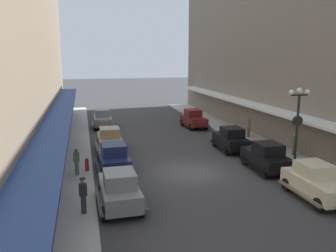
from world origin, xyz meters
TOP-DOWN VIEW (x-y plane):
  - ground_plane at (0.00, 0.00)m, footprint 200.00×200.00m
  - sidewalk_left at (-7.50, 0.00)m, footprint 3.00×60.00m
  - sidewalk_right at (7.50, 0.00)m, footprint 3.00×60.00m
  - building_row_left at (-10.23, 0.00)m, footprint 4.30×60.00m
  - parked_car_0 at (4.89, -5.55)m, footprint 2.19×4.28m
  - parked_car_1 at (-4.90, -4.13)m, footprint 2.22×4.29m
  - parked_car_2 at (-4.54, 6.40)m, footprint 2.15×4.26m
  - parked_car_3 at (4.54, 13.45)m, footprint 2.24×4.30m
  - parked_car_4 at (4.57, 4.23)m, footprint 2.26×4.30m
  - parked_car_5 at (-4.53, 15.77)m, footprint 2.20×4.28m
  - parked_car_6 at (-4.70, 1.30)m, footprint 2.26×4.30m
  - parked_car_7 at (4.73, -0.85)m, footprint 2.18×4.28m
  - lamp_post_with_clock at (6.40, -1.44)m, footprint 1.42×0.44m
  - fire_hydrant at (-6.35, 1.33)m, footprint 0.24×0.24m
  - pedestrian_0 at (7.67, 7.42)m, footprint 0.36×0.24m
  - pedestrian_1 at (-7.84, 4.49)m, footprint 0.36×0.28m
  - pedestrian_2 at (-6.94, 0.70)m, footprint 0.36×0.24m
  - pedestrian_3 at (-6.58, -4.77)m, footprint 0.36×0.28m
  - pedestrian_4 at (8.24, 1.39)m, footprint 0.36×0.24m

SIDE VIEW (x-z plane):
  - ground_plane at x=0.00m, z-range 0.00..0.00m
  - sidewalk_left at x=-7.50m, z-range 0.00..0.15m
  - sidewalk_right at x=7.50m, z-range 0.00..0.15m
  - fire_hydrant at x=-6.35m, z-range 0.15..0.97m
  - parked_car_0 at x=4.89m, z-range 0.02..1.86m
  - parked_car_1 at x=-4.90m, z-range 0.02..1.86m
  - parked_car_2 at x=-4.54m, z-range 0.02..1.86m
  - parked_car_3 at x=4.54m, z-range 0.02..1.86m
  - parked_car_4 at x=4.57m, z-range 0.02..1.86m
  - parked_car_5 at x=-4.53m, z-range 0.02..1.86m
  - parked_car_6 at x=-4.70m, z-range 0.02..1.86m
  - parked_car_7 at x=4.73m, z-range 0.02..1.86m
  - pedestrian_0 at x=7.67m, z-range 0.17..1.81m
  - pedestrian_2 at x=-6.94m, z-range 0.17..1.81m
  - pedestrian_4 at x=8.24m, z-range 0.17..1.81m
  - pedestrian_1 at x=-7.84m, z-range 0.18..1.85m
  - pedestrian_3 at x=-6.58m, z-range 0.18..1.85m
  - lamp_post_with_clock at x=6.40m, z-range 0.41..5.57m
  - building_row_left at x=-10.23m, z-range 0.00..18.58m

